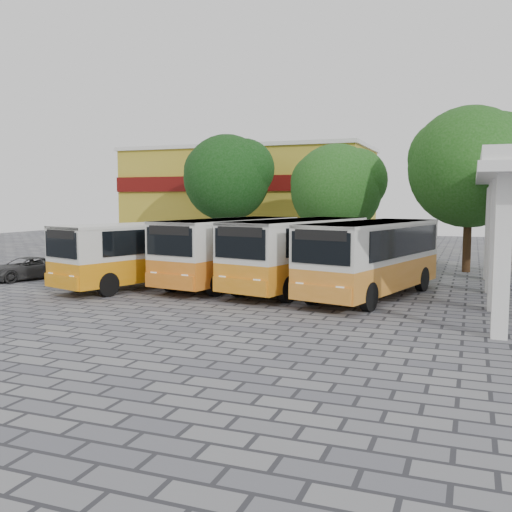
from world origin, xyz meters
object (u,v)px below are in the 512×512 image
at_px(bus_far_right, 372,254).
at_px(bus_centre_left, 229,247).
at_px(bus_centre_right, 298,250).
at_px(bus_far_left, 140,250).
at_px(parked_car, 25,268).

bearing_deg(bus_far_right, bus_centre_left, -172.73).
height_order(bus_centre_left, bus_far_right, bus_centre_left).
bearing_deg(bus_centre_right, bus_far_right, 3.05).
bearing_deg(bus_far_left, bus_centre_right, 30.04).
xyz_separation_m(bus_far_left, parked_car, (-6.63, -0.03, -1.12)).
xyz_separation_m(bus_centre_left, bus_far_right, (6.64, -0.86, -0.00)).
relative_size(bus_far_right, parked_car, 2.26).
relative_size(bus_far_left, bus_far_right, 0.95).
height_order(bus_centre_left, bus_centre_right, bus_centre_right).
bearing_deg(bus_far_left, parked_car, -161.56).
relative_size(bus_far_left, bus_centre_right, 0.94).
bearing_deg(bus_centre_right, bus_far_left, -154.31).
distance_m(bus_centre_left, bus_centre_right, 3.36).
relative_size(bus_centre_left, parked_car, 2.24).
height_order(bus_far_left, bus_centre_left, bus_centre_left).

